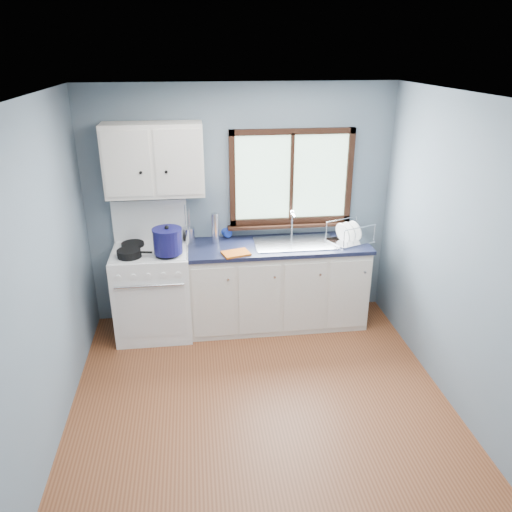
{
  "coord_description": "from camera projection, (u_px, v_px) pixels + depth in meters",
  "views": [
    {
      "loc": [
        -0.48,
        -3.24,
        2.81
      ],
      "look_at": [
        0.05,
        0.9,
        1.05
      ],
      "focal_mm": 35.0,
      "sensor_mm": 36.0,
      "label": 1
    }
  ],
  "objects": [
    {
      "name": "base_cabinets",
      "position": [
        277.0,
        288.0,
        5.36
      ],
      "size": [
        1.85,
        0.6,
        0.88
      ],
      "color": "silver",
      "rests_on": "floor"
    },
    {
      "name": "wall_right",
      "position": [
        473.0,
        267.0,
        3.81
      ],
      "size": [
        0.02,
        3.6,
        2.5
      ],
      "primitive_type": "cube",
      "color": "slate",
      "rests_on": "ground"
    },
    {
      "name": "window",
      "position": [
        291.0,
        184.0,
        5.22
      ],
      "size": [
        1.36,
        0.1,
        1.03
      ],
      "color": "#9EC6A8",
      "rests_on": "wall_back"
    },
    {
      "name": "dish_towel",
      "position": [
        236.0,
        253.0,
        4.91
      ],
      "size": [
        0.3,
        0.25,
        0.02
      ],
      "primitive_type": "cube",
      "rotation": [
        0.0,
        0.0,
        0.27
      ],
      "color": "#C65A16",
      "rests_on": "countertop"
    },
    {
      "name": "gas_range",
      "position": [
        153.0,
        289.0,
        5.15
      ],
      "size": [
        0.76,
        0.69,
        1.36
      ],
      "color": "white",
      "rests_on": "floor"
    },
    {
      "name": "floor",
      "position": [
        264.0,
        416.0,
        4.11
      ],
      "size": [
        3.2,
        3.6,
        0.02
      ],
      "primitive_type": "cube",
      "color": "brown",
      "rests_on": "ground"
    },
    {
      "name": "ceiling",
      "position": [
        266.0,
        98.0,
        3.14
      ],
      "size": [
        3.2,
        3.6,
        0.02
      ],
      "primitive_type": "cube",
      "color": "white",
      "rests_on": "wall_back"
    },
    {
      "name": "utensil_crock",
      "position": [
        189.0,
        235.0,
        5.17
      ],
      "size": [
        0.17,
        0.17,
        0.41
      ],
      "rotation": [
        0.0,
        0.0,
        0.34
      ],
      "color": "silver",
      "rests_on": "countertop"
    },
    {
      "name": "dish_rack",
      "position": [
        349.0,
        236.0,
        5.21
      ],
      "size": [
        0.5,
        0.45,
        0.22
      ],
      "rotation": [
        0.0,
        0.0,
        0.38
      ],
      "color": "silver",
      "rests_on": "countertop"
    },
    {
      "name": "wall_left",
      "position": [
        34.0,
        291.0,
        3.44
      ],
      "size": [
        0.02,
        3.6,
        2.5
      ],
      "primitive_type": "cube",
      "color": "slate",
      "rests_on": "ground"
    },
    {
      "name": "thermos",
      "position": [
        215.0,
        228.0,
        5.13
      ],
      "size": [
        0.09,
        0.09,
        0.32
      ],
      "primitive_type": "cylinder",
      "rotation": [
        0.0,
        0.0,
        -0.23
      ],
      "color": "silver",
      "rests_on": "countertop"
    },
    {
      "name": "upper_cabinets",
      "position": [
        154.0,
        160.0,
        4.8
      ],
      "size": [
        0.95,
        0.35,
        0.7
      ],
      "color": "silver",
      "rests_on": "wall_back"
    },
    {
      "name": "countertop",
      "position": [
        278.0,
        246.0,
        5.16
      ],
      "size": [
        1.89,
        0.64,
        0.04
      ],
      "primitive_type": "cube",
      "color": "black",
      "rests_on": "base_cabinets"
    },
    {
      "name": "sink",
      "position": [
        295.0,
        249.0,
        5.2
      ],
      "size": [
        0.84,
        0.46,
        0.44
      ],
      "color": "silver",
      "rests_on": "countertop"
    },
    {
      "name": "stockpot",
      "position": [
        168.0,
        241.0,
        4.79
      ],
      "size": [
        0.29,
        0.29,
        0.28
      ],
      "rotation": [
        0.0,
        0.0,
        0.0
      ],
      "color": "#131249",
      "rests_on": "gas_range"
    },
    {
      "name": "soap_bottle",
      "position": [
        229.0,
        227.0,
        5.27
      ],
      "size": [
        0.13,
        0.13,
        0.25
      ],
      "primitive_type": "imported",
      "rotation": [
        0.0,
        0.0,
        0.4
      ],
      "color": "#1933A7",
      "rests_on": "countertop"
    },
    {
      "name": "wall_front",
      "position": [
        330.0,
        473.0,
        1.97
      ],
      "size": [
        3.2,
        0.02,
        2.5
      ],
      "primitive_type": "cube",
      "color": "slate",
      "rests_on": "ground"
    },
    {
      "name": "skillet",
      "position": [
        129.0,
        252.0,
        4.8
      ],
      "size": [
        0.36,
        0.26,
        0.05
      ],
      "rotation": [
        0.0,
        0.0,
        -0.16
      ],
      "color": "black",
      "rests_on": "gas_range"
    },
    {
      "name": "wall_back",
      "position": [
        241.0,
        206.0,
        5.28
      ],
      "size": [
        3.2,
        0.02,
        2.5
      ],
      "primitive_type": "cube",
      "color": "slate",
      "rests_on": "ground"
    }
  ]
}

